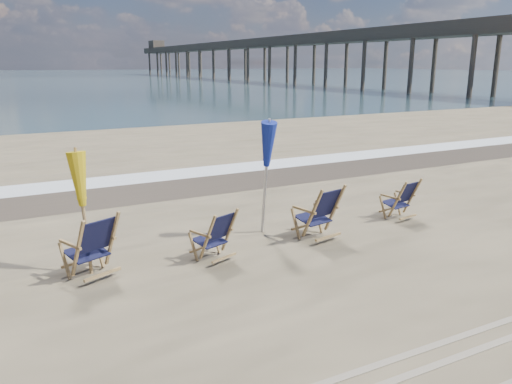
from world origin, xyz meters
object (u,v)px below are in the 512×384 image
beach_chair_2 (335,210)px  beach_chair_3 (412,197)px  beach_chair_0 (113,241)px  umbrella_yellow (82,186)px  fishing_pier (262,55)px  beach_chair_1 (230,232)px  umbrella_blue (265,148)px

beach_chair_2 → beach_chair_3: size_ratio=1.19×
beach_chair_0 → umbrella_yellow: 0.99m
beach_chair_2 → fishing_pier: fishing_pier is taller
beach_chair_1 → beach_chair_2: 2.21m
beach_chair_3 → fishing_pier: (34.44, 72.25, 4.19)m
umbrella_blue → fishing_pier: fishing_pier is taller
beach_chair_0 → fishing_pier: bearing=-142.2°
beach_chair_0 → umbrella_yellow: (-0.36, 0.23, 0.89)m
beach_chair_1 → fishing_pier: fishing_pier is taller
beach_chair_0 → fishing_pier: 83.10m
beach_chair_1 → beach_chair_3: (4.44, 0.27, -0.00)m
umbrella_blue → fishing_pier: (37.80, 71.80, 2.92)m
beach_chair_2 → umbrella_blue: (-1.14, 0.71, 1.19)m
beach_chair_2 → fishing_pier: bearing=-128.5°
umbrella_blue → fishing_pier: bearing=62.2°
umbrella_blue → beach_chair_1: bearing=-146.1°
beach_chair_0 → umbrella_yellow: size_ratio=0.55×
beach_chair_3 → umbrella_blue: 3.63m
beach_chair_2 → umbrella_blue: size_ratio=0.48×
umbrella_yellow → umbrella_blue: umbrella_blue is taller
beach_chair_0 → beach_chair_2: bearing=154.1°
umbrella_yellow → fishing_pier: fishing_pier is taller
beach_chair_2 → beach_chair_3: (2.23, 0.26, -0.09)m
beach_chair_3 → fishing_pier: fishing_pier is taller
beach_chair_1 → umbrella_yellow: 2.53m
beach_chair_1 → umbrella_yellow: (-2.29, 0.47, 0.97)m
beach_chair_0 → beach_chair_3: 6.37m
beach_chair_3 → beach_chair_0: bearing=-10.0°
beach_chair_3 → fishing_pier: size_ratio=0.01×
beach_chair_0 → umbrella_yellow: umbrella_yellow is taller
beach_chair_2 → beach_chair_3: 2.24m
beach_chair_0 → beach_chair_3: beach_chair_0 is taller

